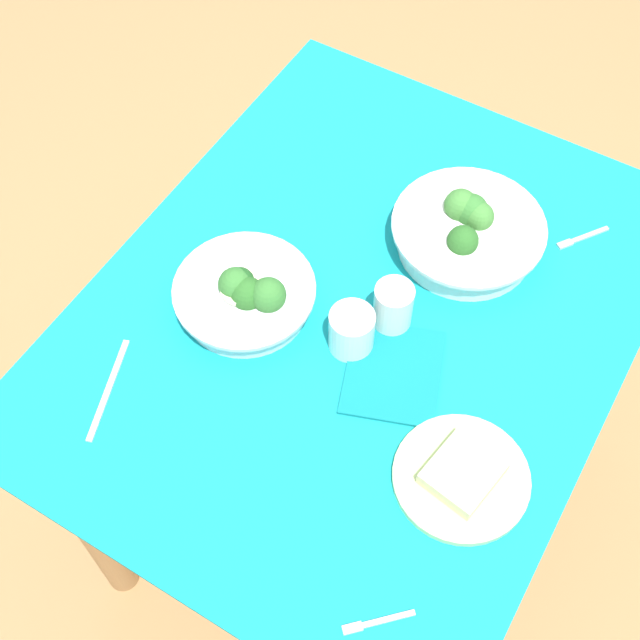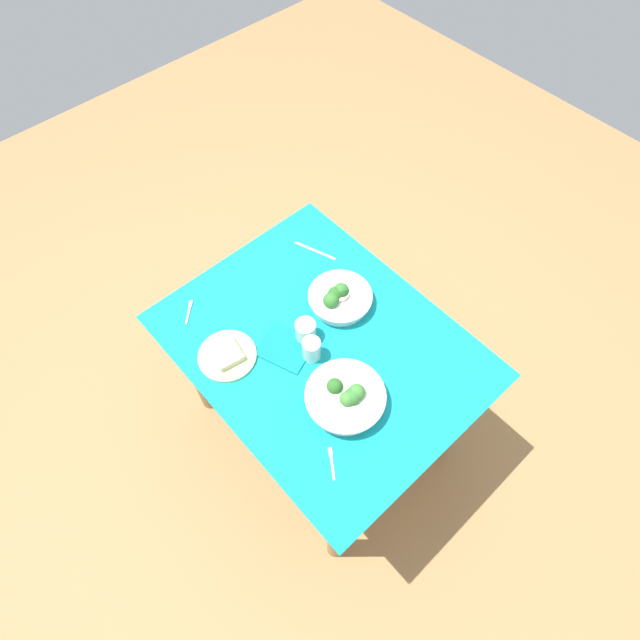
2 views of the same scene
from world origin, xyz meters
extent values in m
plane|color=#9E7547|center=(0.00, 0.00, 0.00)|extent=(6.00, 6.00, 0.00)
cube|color=teal|center=(0.00, 0.00, 0.77)|extent=(1.11, 0.87, 0.01)
cube|color=#9E7547|center=(0.00, 0.00, 0.76)|extent=(1.07, 0.84, 0.02)
cylinder|color=#9E7547|center=(-0.45, -0.33, 0.37)|extent=(0.07, 0.07, 0.74)
cylinder|color=#9E7547|center=(0.45, -0.33, 0.37)|extent=(0.07, 0.07, 0.74)
cylinder|color=#9E7547|center=(-0.45, 0.33, 0.37)|extent=(0.07, 0.07, 0.74)
cylinder|color=#9E7547|center=(0.45, 0.33, 0.37)|extent=(0.07, 0.07, 0.74)
cylinder|color=white|center=(-0.22, 0.09, 0.80)|extent=(0.24, 0.24, 0.05)
cylinder|color=white|center=(-0.22, 0.09, 0.83)|extent=(0.27, 0.27, 0.01)
sphere|color=#3D7A33|center=(-0.24, 0.06, 0.85)|extent=(0.06, 0.06, 0.06)
sphere|color=#3D7A33|center=(-0.23, 0.10, 0.85)|extent=(0.05, 0.05, 0.05)
sphere|color=#286023|center=(-0.17, 0.10, 0.84)|extent=(0.05, 0.05, 0.05)
sphere|color=#33702D|center=(-0.24, 0.08, 0.85)|extent=(0.06, 0.06, 0.06)
cylinder|color=white|center=(0.09, -0.17, 0.80)|extent=(0.21, 0.21, 0.04)
cylinder|color=white|center=(0.09, -0.17, 0.82)|extent=(0.24, 0.24, 0.01)
sphere|color=#286023|center=(0.10, -0.16, 0.83)|extent=(0.06, 0.06, 0.06)
sphere|color=#33702D|center=(0.10, -0.18, 0.84)|extent=(0.06, 0.06, 0.06)
sphere|color=#1E511E|center=(0.09, -0.18, 0.84)|extent=(0.05, 0.05, 0.05)
sphere|color=#33702D|center=(0.09, -0.12, 0.84)|extent=(0.06, 0.06, 0.06)
cylinder|color=beige|center=(0.09, -0.17, 0.84)|extent=(0.07, 0.07, 0.01)
cylinder|color=#B7D684|center=(0.19, 0.28, 0.78)|extent=(0.21, 0.21, 0.01)
cube|color=beige|center=(0.19, 0.28, 0.80)|extent=(0.12, 0.11, 0.03)
cylinder|color=silver|center=(-0.01, 0.06, 0.82)|extent=(0.07, 0.07, 0.09)
cylinder|color=silver|center=(0.07, 0.02, 0.82)|extent=(0.08, 0.08, 0.08)
cube|color=#B7B7BC|center=(0.43, 0.29, 0.78)|extent=(0.06, 0.06, 0.00)
cube|color=#B7B7BC|center=(0.46, 0.25, 0.78)|extent=(0.03, 0.03, 0.00)
cube|color=#B7B7BC|center=(-0.35, 0.28, 0.78)|extent=(0.07, 0.05, 0.00)
cube|color=#B7B7BC|center=(-0.31, 0.25, 0.78)|extent=(0.03, 0.03, 0.00)
cube|color=#B7B7BC|center=(0.34, -0.27, 0.78)|extent=(0.18, 0.07, 0.00)
cube|color=#0F777D|center=(0.08, 0.11, 0.78)|extent=(0.22, 0.21, 0.01)
camera|label=1|loc=(0.74, 0.37, 2.01)|focal=49.21mm
camera|label=2|loc=(-0.69, 0.63, 2.43)|focal=29.74mm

